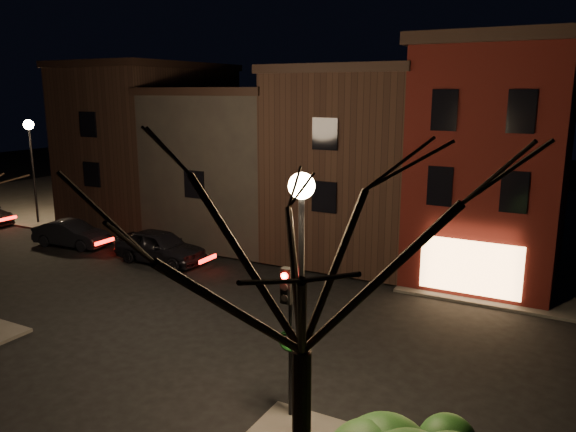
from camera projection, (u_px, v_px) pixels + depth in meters
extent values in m
plane|color=black|center=(229.00, 310.00, 21.89)|extent=(120.00, 120.00, 0.00)
cube|color=#2D2B28|center=(168.00, 189.00, 48.33)|extent=(30.00, 30.00, 0.12)
cube|color=#4D100D|center=(494.00, 164.00, 25.21)|extent=(6.00, 8.00, 10.00)
cube|color=black|center=(504.00, 43.00, 24.06)|extent=(6.50, 8.50, 0.50)
cube|color=#FFB972|center=(470.00, 267.00, 22.54)|extent=(4.00, 0.12, 2.20)
cube|color=black|center=(365.00, 164.00, 29.19)|extent=(7.00, 10.00, 9.00)
cube|color=black|center=(368.00, 71.00, 28.16)|extent=(7.30, 10.30, 0.40)
cube|color=black|center=(248.00, 165.00, 32.67)|extent=(7.50, 10.00, 8.00)
cube|color=black|center=(246.00, 91.00, 31.75)|extent=(7.80, 10.30, 0.40)
cube|color=black|center=(152.00, 146.00, 35.87)|extent=(7.00, 10.00, 9.50)
cube|color=black|center=(147.00, 66.00, 34.79)|extent=(7.30, 10.30, 0.40)
cylinder|color=black|center=(301.00, 319.00, 13.18)|extent=(0.14, 0.14, 6.00)
sphere|color=#FFD18C|center=(302.00, 186.00, 12.48)|extent=(0.60, 0.60, 0.60)
cylinder|color=black|center=(34.00, 176.00, 35.35)|extent=(0.14, 0.14, 6.00)
sphere|color=#FFD18C|center=(29.00, 125.00, 34.65)|extent=(0.60, 0.60, 0.60)
cylinder|color=black|center=(290.00, 343.00, 14.19)|extent=(0.10, 0.10, 4.00)
cube|color=black|center=(287.00, 286.00, 13.69)|extent=(0.28, 0.22, 0.90)
cylinder|color=#FF0C07|center=(285.00, 276.00, 13.52)|extent=(0.18, 0.06, 0.18)
cylinder|color=black|center=(285.00, 287.00, 13.59)|extent=(0.18, 0.06, 0.18)
cylinder|color=black|center=(285.00, 298.00, 13.65)|extent=(0.18, 0.06, 0.18)
torus|color=#0C380F|center=(289.00, 341.00, 14.10)|extent=(0.58, 0.14, 0.58)
sphere|color=#990C0C|center=(288.00, 333.00, 14.03)|extent=(0.12, 0.12, 0.12)
imported|color=black|center=(160.00, 246.00, 27.75)|extent=(4.89, 2.03, 1.65)
imported|color=black|center=(71.00, 234.00, 30.64)|extent=(4.45, 2.00, 1.42)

